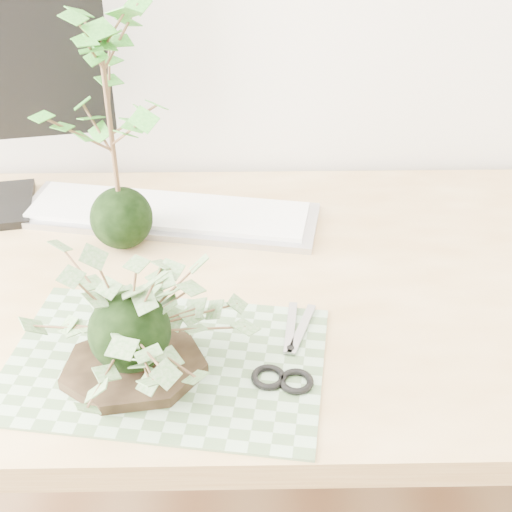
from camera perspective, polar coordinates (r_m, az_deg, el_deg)
name	(u,v)px	position (r m, az deg, el deg)	size (l,w,h in m)	color
desk	(192,325)	(1.12, -5.18, -5.51)	(1.60, 0.70, 0.74)	#D3B884
cutting_mat	(165,362)	(0.92, -7.26, -8.45)	(0.40, 0.27, 0.00)	#527248
stone_dish	(134,367)	(0.91, -9.72, -8.77)	(0.19, 0.19, 0.01)	black
ivy_kokedama	(126,300)	(0.84, -10.38, -3.51)	(0.35, 0.35, 0.20)	black
maple_kokedama	(103,70)	(1.04, -12.11, 14.37)	(0.27, 0.27, 0.41)	black
keyboard	(169,214)	(1.22, -7.00, 3.38)	(0.52, 0.24, 0.02)	#ABABB4
scissors	(290,367)	(0.90, 2.77, -8.89)	(0.09, 0.18, 0.01)	#96979D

